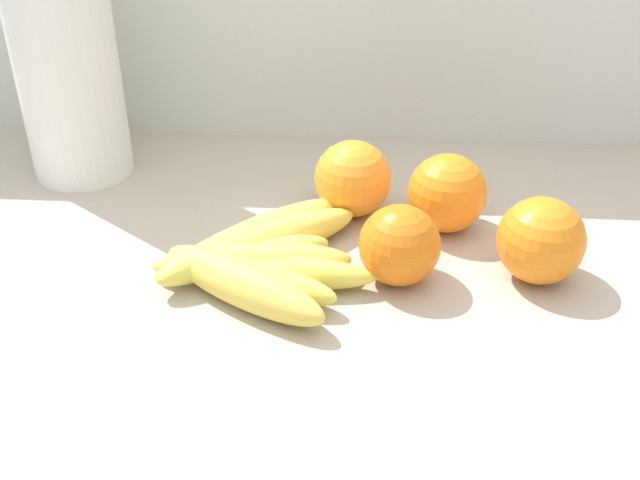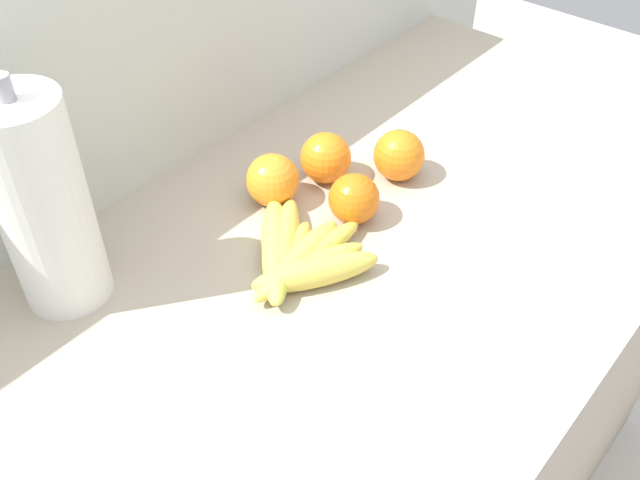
{
  "view_description": "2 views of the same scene",
  "coord_description": "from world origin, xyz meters",
  "views": [
    {
      "loc": [
        0.09,
        -0.55,
        1.33
      ],
      "look_at": [
        0.05,
        0.06,
        0.94
      ],
      "focal_mm": 43.97,
      "sensor_mm": 36.0,
      "label": 1
    },
    {
      "loc": [
        -0.53,
        -0.44,
        1.59
      ],
      "look_at": [
        0.02,
        0.03,
        0.94
      ],
      "focal_mm": 39.91,
      "sensor_mm": 36.0,
      "label": 2
    }
  ],
  "objects": [
    {
      "name": "orange_center",
      "position": [
        0.08,
        0.18,
        0.94
      ],
      "size": [
        0.08,
        0.08,
        0.08
      ],
      "primitive_type": "sphere",
      "color": "orange",
      "rests_on": "counter"
    },
    {
      "name": "paper_towel_roll",
      "position": [
        -0.24,
        0.25,
        1.05
      ],
      "size": [
        0.11,
        0.11,
        0.33
      ],
      "color": "white",
      "rests_on": "counter"
    },
    {
      "name": "orange_far_right",
      "position": [
        0.13,
        0.05,
        0.94
      ],
      "size": [
        0.08,
        0.08,
        0.08
      ],
      "primitive_type": "sphere",
      "color": "orange",
      "rests_on": "counter"
    },
    {
      "name": "orange_front",
      "position": [
        0.18,
        0.15,
        0.94
      ],
      "size": [
        0.08,
        0.08,
        0.08
      ],
      "primitive_type": "sphere",
      "color": "orange",
      "rests_on": "counter"
    },
    {
      "name": "wall_back",
      "position": [
        0.0,
        0.39,
        0.65
      ],
      "size": [
        2.01,
        0.06,
        1.3
      ],
      "primitive_type": "cube",
      "color": "silver",
      "rests_on": "ground"
    },
    {
      "name": "banana_bunch",
      "position": [
        -0.01,
        0.05,
        0.92
      ],
      "size": [
        0.22,
        0.23,
        0.04
      ],
      "color": "#DFC64C",
      "rests_on": "counter"
    },
    {
      "name": "orange_back_right",
      "position": [
        0.26,
        0.07,
        0.94
      ],
      "size": [
        0.08,
        0.08,
        0.08
      ],
      "primitive_type": "sphere",
      "color": "orange",
      "rests_on": "counter"
    }
  ]
}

